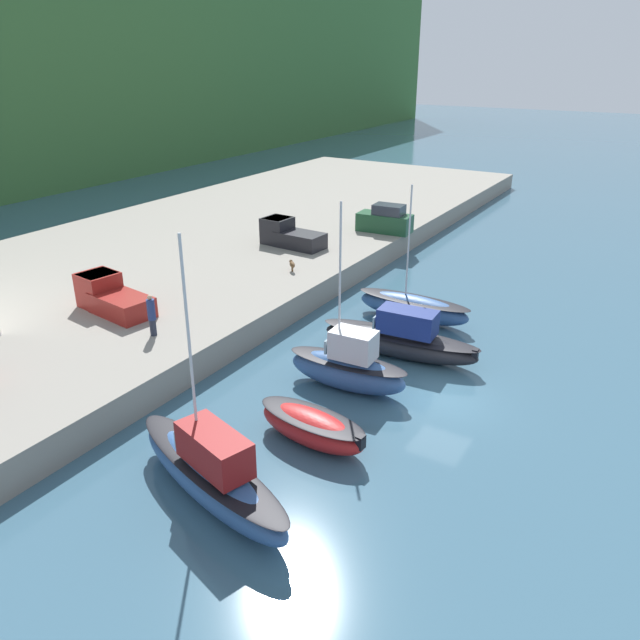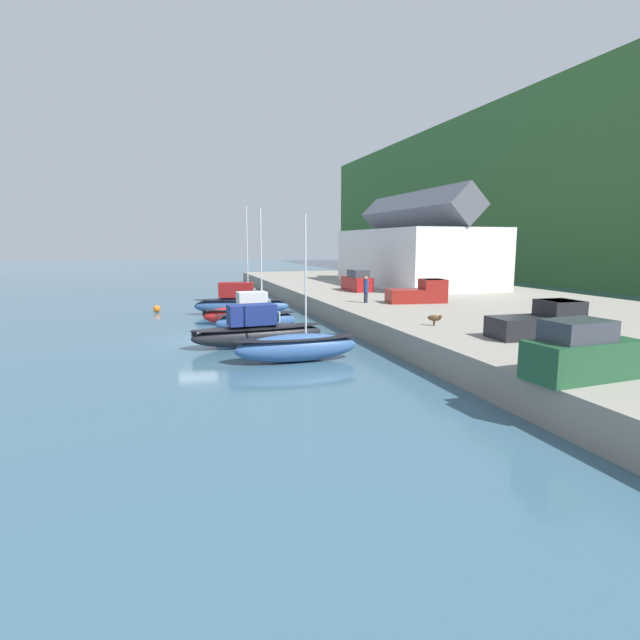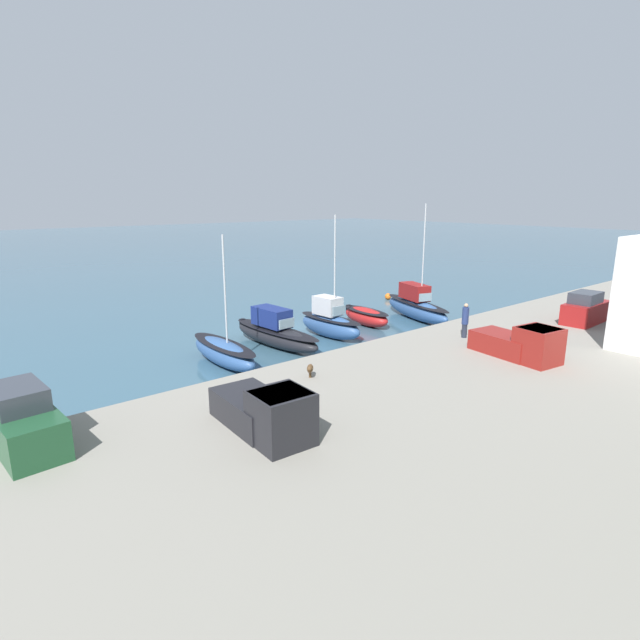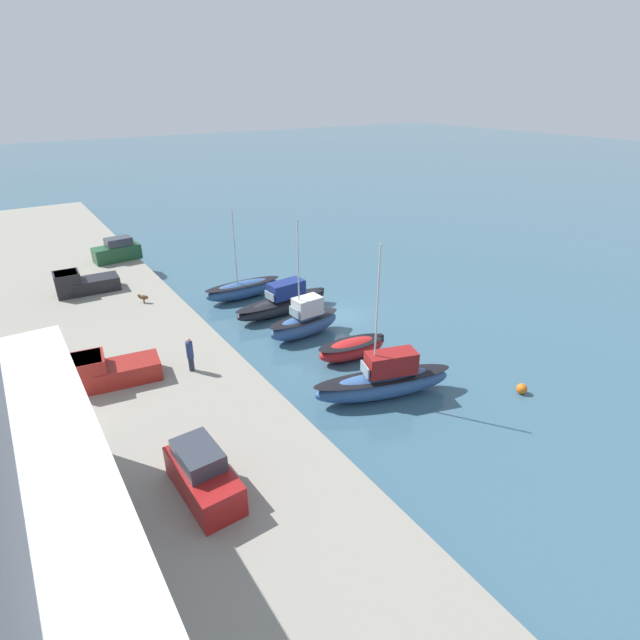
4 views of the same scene
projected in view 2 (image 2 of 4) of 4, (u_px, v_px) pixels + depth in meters
The scene contains 15 objects.
ground_plane at pixel (197, 340), 33.00m from camera, with size 320.00×320.00×0.00m, color #385B70.
quay_promenade at pixel (496, 314), 39.68m from camera, with size 99.03×25.34×1.55m.
harbor_clubhouse at pixel (414, 252), 57.46m from camera, with size 21.93×10.92×10.60m.
moored_boat_0 at pixel (241, 303), 44.28m from camera, with size 4.24×8.73×9.51m.
moored_boat_1 at pixel (235, 315), 39.52m from camera, with size 2.32×5.16×1.38m.
moored_boat_2 at pixel (256, 318), 35.38m from camera, with size 2.10×5.97×8.81m.
moored_boat_3 at pixel (257, 331), 31.08m from camera, with size 2.51×8.58×2.64m.
moored_boat_4 at pixel (297, 347), 27.06m from camera, with size 1.87×6.93×7.91m.
parked_car_0 at pixel (581, 354), 17.91m from camera, with size 2.10×4.32×2.16m.
parked_car_1 at pixel (357, 282), 50.55m from camera, with size 4.27×1.97×2.16m.
pickup_truck_0 at pixel (421, 293), 40.68m from camera, with size 2.59×4.95×1.90m.
pickup_truck_1 at pixel (543, 321), 25.82m from camera, with size 2.20×4.82×1.90m.
person_on_quay at pixel (366, 289), 40.51m from camera, with size 0.40×0.40×2.14m.
dog_on_quay at pixel (435, 318), 29.36m from camera, with size 0.77×0.79×0.68m.
mooring_buoy_0 at pixel (157, 309), 46.38m from camera, with size 0.64×0.64×0.64m.
Camera 2 is at (33.36, -1.81, 6.42)m, focal length 28.00 mm.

